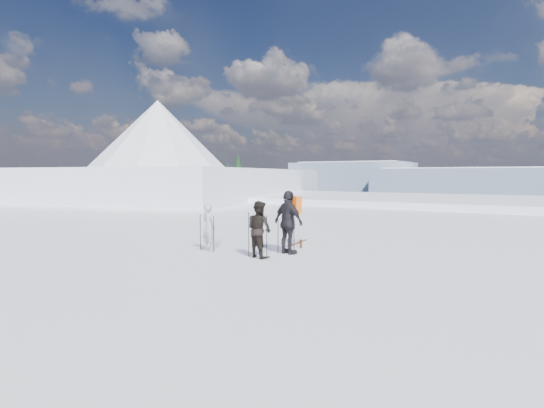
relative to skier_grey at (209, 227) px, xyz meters
The scene contains 8 objects.
lake_basin 28.50m from the skier_grey, 82.31° to the left, with size 820.00×820.00×71.62m.
near_ridge 35.38m from the skier_grey, 130.63° to the left, with size 31.37×35.68×25.62m.
skier_grey is the anchor object (origin of this frame).
skier_dark 1.97m from the skier_grey, ahead, with size 0.82×0.64×1.68m, color black.
skier_pack 2.59m from the skier_grey, 17.85° to the left, with size 1.15×0.48×1.96m, color black.
backpack 3.11m from the skier_grey, 22.04° to the left, with size 0.42×0.24×0.54m, color #DD5814.
ski_poles 1.52m from the skier_grey, ahead, with size 3.03×0.91×1.34m.
skis_loose 3.38m from the skier_grey, 54.83° to the left, with size 0.83×1.70×0.03m.
Camera 1 is at (4.77, -7.99, 2.45)m, focal length 28.00 mm.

